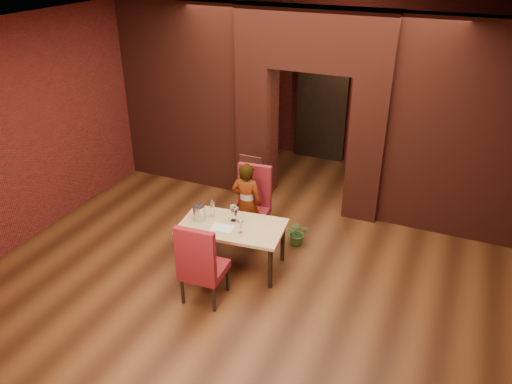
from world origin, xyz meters
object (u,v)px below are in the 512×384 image
at_px(person_seated, 246,203).
at_px(wine_glass_b, 236,215).
at_px(chair_far, 250,205).
at_px(potted_plant, 298,233).
at_px(water_bottle, 212,208).
at_px(wine_bucket, 199,213).
at_px(wine_glass_a, 233,213).
at_px(wine_glass_c, 240,227).
at_px(chair_near, 204,260).
at_px(dining_table, 233,245).

bearing_deg(person_seated, wine_glass_b, 93.49).
xyz_separation_m(chair_far, potted_plant, (0.71, 0.12, -0.38)).
bearing_deg(water_bottle, wine_bucket, -130.91).
relative_size(wine_glass_a, wine_glass_b, 1.12).
bearing_deg(wine_glass_b, person_seated, 100.20).
bearing_deg(wine_glass_c, wine_glass_a, 132.82).
bearing_deg(person_seated, water_bottle, 59.66).
relative_size(wine_bucket, potted_plant, 0.53).
relative_size(wine_glass_a, wine_glass_c, 1.24).
relative_size(wine_bucket, water_bottle, 0.76).
distance_m(wine_glass_c, potted_plant, 1.24).
xyz_separation_m(chair_far, wine_glass_c, (0.26, -0.88, 0.18)).
xyz_separation_m(chair_near, wine_glass_b, (0.02, 0.87, 0.20)).
relative_size(wine_glass_b, wine_glass_c, 1.11).
height_order(person_seated, wine_glass_a, person_seated).
xyz_separation_m(chair_near, wine_bucket, (-0.46, 0.71, 0.20)).
height_order(chair_far, potted_plant, chair_far).
xyz_separation_m(person_seated, wine_glass_a, (0.06, -0.57, 0.14)).
bearing_deg(chair_near, potted_plant, -115.99).
xyz_separation_m(wine_glass_c, potted_plant, (0.45, 1.01, -0.56)).
bearing_deg(wine_glass_a, wine_bucket, -160.68).
height_order(person_seated, potted_plant, person_seated).
distance_m(dining_table, wine_glass_c, 0.48).
distance_m(dining_table, chair_far, 0.79).
height_order(dining_table, wine_bucket, wine_bucket).
distance_m(person_seated, wine_glass_c, 0.87).
height_order(chair_near, wine_bucket, chair_near).
height_order(chair_far, wine_glass_c, chair_far).
height_order(chair_near, wine_glass_c, chair_near).
bearing_deg(wine_glass_a, potted_plant, 48.41).
bearing_deg(potted_plant, water_bottle, -142.14).
distance_m(chair_far, wine_glass_c, 0.94).
xyz_separation_m(chair_far, wine_bucket, (-0.41, -0.79, 0.19)).
distance_m(chair_near, wine_glass_b, 0.89).
bearing_deg(person_seated, potted_plant, -171.81).
relative_size(person_seated, potted_plant, 3.35).
xyz_separation_m(wine_glass_a, wine_bucket, (-0.44, -0.15, -0.01)).
relative_size(dining_table, water_bottle, 5.32).
bearing_deg(chair_near, wine_glass_c, -112.30).
distance_m(wine_glass_b, potted_plant, 1.14).
xyz_separation_m(wine_glass_c, water_bottle, (-0.54, 0.24, 0.04)).
bearing_deg(wine_bucket, wine_glass_a, 19.32).
distance_m(person_seated, wine_glass_a, 0.59).
height_order(wine_glass_b, wine_bucket, wine_glass_b).
height_order(chair_near, water_bottle, chair_near).
relative_size(person_seated, water_bottle, 4.80).
height_order(wine_glass_b, water_bottle, water_bottle).
distance_m(wine_glass_a, water_bottle, 0.31).
bearing_deg(wine_bucket, dining_table, 4.88).
bearing_deg(chair_near, chair_far, -91.97).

